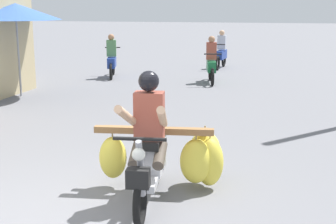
{
  "coord_description": "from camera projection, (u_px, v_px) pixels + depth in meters",
  "views": [
    {
      "loc": [
        2.22,
        -4.24,
        2.31
      ],
      "look_at": [
        0.77,
        1.94,
        0.9
      ],
      "focal_mm": 51.71,
      "sensor_mm": 36.0,
      "label": 1
    }
  ],
  "objects": [
    {
      "name": "market_umbrella_near_shop",
      "position": [
        16.0,
        12.0,
        12.03
      ],
      "size": [
        2.25,
        2.25,
        2.35
      ],
      "color": "#99999E",
      "rests_on": "ground"
    },
    {
      "name": "motorbike_distant_ahead_right",
      "position": [
        211.0,
        64.0,
        14.54
      ],
      "size": [
        0.58,
        1.6,
        1.4
      ],
      "color": "black",
      "rests_on": "ground"
    },
    {
      "name": "motorbike_main_loaded",
      "position": [
        168.0,
        153.0,
        5.93
      ],
      "size": [
        1.64,
        1.86,
        1.58
      ],
      "color": "black",
      "rests_on": "ground"
    },
    {
      "name": "motorbike_distant_ahead_left",
      "position": [
        112.0,
        60.0,
        15.55
      ],
      "size": [
        0.65,
        1.58,
        1.4
      ],
      "color": "black",
      "rests_on": "ground"
    },
    {
      "name": "motorbike_distant_far_ahead",
      "position": [
        221.0,
        53.0,
        17.83
      ],
      "size": [
        0.5,
        1.62,
        1.4
      ],
      "color": "black",
      "rests_on": "ground"
    }
  ]
}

